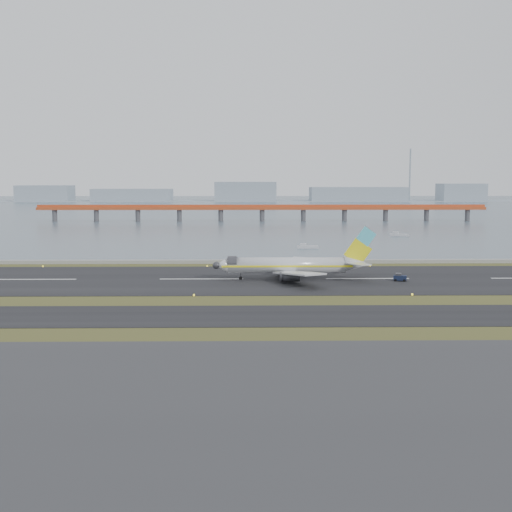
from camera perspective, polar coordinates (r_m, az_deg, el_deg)
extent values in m
plane|color=#374819|center=(125.01, -5.81, -4.19)|extent=(1000.00, 1000.00, 0.00)
cube|color=#323235|center=(72.10, -9.63, -12.44)|extent=(1000.00, 50.00, 0.10)
cube|color=black|center=(113.29, -6.33, -5.31)|extent=(1000.00, 18.00, 0.10)
cube|color=black|center=(154.48, -4.86, -2.07)|extent=(1000.00, 45.00, 0.10)
cube|color=gray|center=(184.06, -4.22, -0.50)|extent=(1000.00, 2.50, 1.00)
cube|color=#4A5A6A|center=(582.87, -1.94, 4.41)|extent=(1400.00, 800.00, 1.30)
cube|color=#BB4720|center=(372.75, 0.54, 4.26)|extent=(260.00, 5.00, 1.60)
cube|color=#BB4720|center=(372.69, 0.54, 4.49)|extent=(260.00, 0.40, 1.40)
cylinder|color=#4C4C51|center=(382.82, -14.00, 3.45)|extent=(2.80, 2.80, 7.00)
cylinder|color=#4C4C51|center=(372.97, 0.54, 3.56)|extent=(2.80, 2.80, 7.00)
cylinder|color=#4C4C51|center=(387.43, 14.91, 3.46)|extent=(2.80, 2.80, 7.00)
cube|color=#8E9CA8|center=(742.74, -1.71, 4.91)|extent=(1400.00, 80.00, 1.00)
cube|color=#8E9CA8|center=(777.46, -18.23, 5.32)|extent=(60.00, 35.00, 18.00)
cube|color=#8E9CA8|center=(753.90, -10.92, 5.35)|extent=(90.00, 35.00, 14.00)
cube|color=#8E9CA8|center=(742.40, -0.94, 5.76)|extent=(70.00, 35.00, 22.00)
cube|color=#8E9CA8|center=(753.62, 9.04, 5.46)|extent=(110.00, 35.00, 16.00)
cube|color=#8E9CA8|center=(783.14, 17.76, 5.42)|extent=(50.00, 35.00, 20.00)
cylinder|color=#8E9CA8|center=(766.06, 13.53, 7.03)|extent=(1.80, 1.80, 60.00)
cylinder|color=silver|center=(153.05, 2.75, -0.83)|extent=(28.00, 3.80, 3.80)
cone|color=silver|center=(152.86, -3.10, -0.84)|extent=(3.20, 3.80, 3.80)
cone|color=silver|center=(154.88, 8.74, -0.70)|extent=(5.00, 3.80, 3.80)
cube|color=#FFF51A|center=(151.15, 2.79, -0.92)|extent=(31.00, 0.06, 0.45)
cube|color=#FFF51A|center=(154.95, 2.70, -0.73)|extent=(31.00, 0.06, 0.45)
cube|color=silver|center=(144.91, 3.82, -1.54)|extent=(11.31, 15.89, 1.66)
cube|color=silver|center=(161.70, 3.33, -0.67)|extent=(11.31, 15.89, 1.66)
cylinder|color=#37373C|center=(147.42, 3.08, -1.87)|extent=(4.20, 2.10, 2.10)
cylinder|color=#37373C|center=(159.27, 2.79, -1.22)|extent=(4.20, 2.10, 2.10)
cube|color=#FFF51A|center=(154.67, 9.05, 0.37)|extent=(6.80, 0.35, 6.85)
cube|color=#53D2EC|center=(154.65, 9.77, 1.73)|extent=(4.85, 0.37, 4.90)
cube|color=silver|center=(151.15, 9.09, -0.69)|extent=(5.64, 6.80, 0.22)
cube|color=silver|center=(158.58, 8.62, -0.34)|extent=(5.64, 6.80, 0.22)
cylinder|color=black|center=(153.18, -1.37, -1.97)|extent=(0.80, 0.28, 0.80)
cylinder|color=black|center=(150.80, 3.38, -2.08)|extent=(1.00, 0.38, 1.00)
cylinder|color=black|center=(156.33, 3.22, -1.76)|extent=(1.00, 0.38, 1.00)
cube|color=#121A33|center=(154.56, 12.68, -1.91)|extent=(3.35, 2.44, 1.12)
cube|color=#37373C|center=(154.47, 12.55, -1.63)|extent=(1.65, 1.71, 0.66)
cylinder|color=black|center=(153.94, 12.28, -2.12)|extent=(0.71, 0.45, 0.66)
cylinder|color=black|center=(155.42, 12.31, -2.04)|extent=(0.71, 0.45, 0.66)
cylinder|color=black|center=(153.86, 13.05, -2.15)|extent=(0.71, 0.45, 0.66)
cylinder|color=black|center=(155.34, 13.07, -2.06)|extent=(0.71, 0.45, 0.66)
cube|color=silver|center=(224.86, 4.62, 0.79)|extent=(7.47, 2.84, 0.94)
cube|color=silver|center=(224.74, 4.22, 1.01)|extent=(2.21, 1.83, 0.94)
cube|color=silver|center=(279.93, 12.64, 1.82)|extent=(8.10, 4.80, 0.99)
cube|color=silver|center=(280.01, 12.31, 2.01)|extent=(2.66, 2.39, 0.99)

